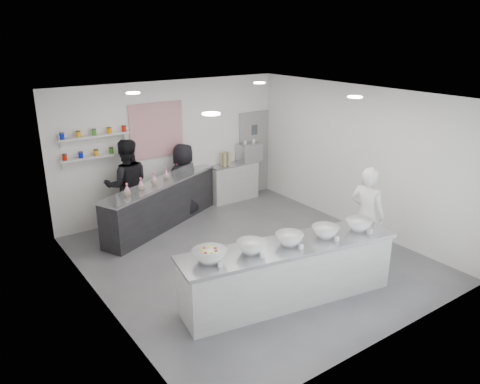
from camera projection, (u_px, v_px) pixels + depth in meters
name	position (u px, v px, depth m)	size (l,w,h in m)	color
floor	(250.00, 258.00, 8.72)	(6.00, 6.00, 0.00)	#515156
ceiling	(251.00, 96.00, 7.73)	(6.00, 6.00, 0.00)	white
back_wall	(172.00, 148.00, 10.54)	(5.50, 5.50, 0.00)	white
left_wall	(97.00, 216.00, 6.73)	(6.00, 6.00, 0.00)	white
right_wall	(357.00, 158.00, 9.72)	(6.00, 6.00, 0.00)	white
back_door	(254.00, 153.00, 11.92)	(0.88, 0.04, 2.10)	gray
pattern_panel	(157.00, 130.00, 10.18)	(1.25, 0.03, 1.20)	#AE3246
jar_shelf_lower	(96.00, 156.00, 9.48)	(1.45, 0.22, 0.04)	silver
jar_shelf_upper	(94.00, 136.00, 9.34)	(1.45, 0.22, 0.04)	silver
preserve_jars	(95.00, 143.00, 9.37)	(1.45, 0.10, 0.56)	#BE1604
downlight_0	(211.00, 114.00, 6.20)	(0.24, 0.24, 0.02)	white
downlight_1	(355.00, 97.00, 7.73)	(0.24, 0.24, 0.02)	white
downlight_2	(133.00, 93.00, 8.21)	(0.24, 0.24, 0.02)	white
downlight_3	(259.00, 83.00, 9.73)	(0.24, 0.24, 0.02)	white
prep_counter	(288.00, 272.00, 7.25)	(3.49, 0.79, 0.95)	#A9A9A4
back_bar	(162.00, 204.00, 10.01)	(3.19, 0.58, 0.99)	black
sneeze_guard	(171.00, 178.00, 9.68)	(3.15, 0.01, 0.27)	white
espresso_ledge	(234.00, 182.00, 11.56)	(1.26, 0.40, 0.93)	#A9A9A4
espresso_machine	(249.00, 152.00, 11.59)	(0.56, 0.39, 0.43)	#93969E
cup_stacks	(226.00, 159.00, 11.22)	(0.24, 0.24, 0.32)	tan
prep_bowls	(290.00, 239.00, 7.07)	(3.04, 0.54, 0.17)	white
label_cards	(319.00, 254.00, 6.73)	(2.66, 0.04, 0.07)	white
cookie_bags	(160.00, 176.00, 9.81)	(2.14, 0.14, 0.26)	pink
woman_prep	(367.00, 215.00, 8.35)	(0.65, 0.43, 1.79)	white
staff_left	(127.00, 185.00, 9.72)	(0.94, 0.74, 1.94)	black
staff_right	(184.00, 180.00, 10.49)	(0.82, 0.53, 1.67)	black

